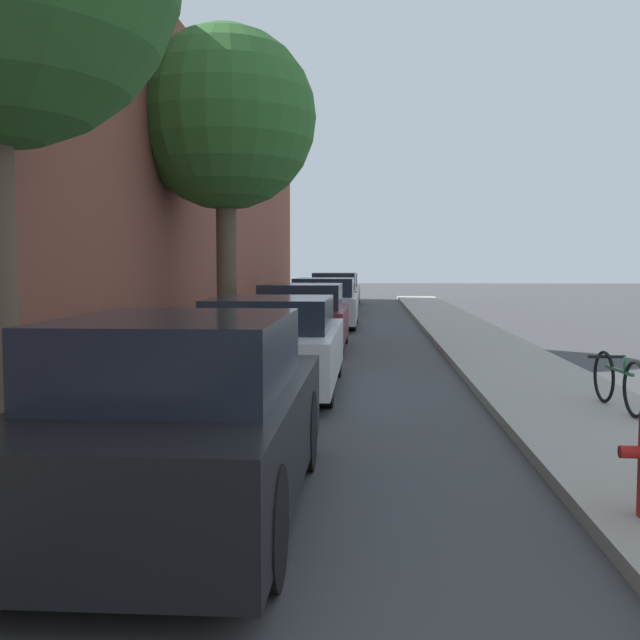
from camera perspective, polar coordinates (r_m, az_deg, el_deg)
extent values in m
plane|color=#3D3D3F|center=(14.71, 2.09, -2.79)|extent=(120.00, 120.00, 0.00)
cube|color=#9E998E|center=(15.07, -9.00, -2.45)|extent=(2.00, 52.00, 0.12)
cube|color=#9E998E|center=(14.91, 13.32, -2.58)|extent=(2.00, 52.00, 0.12)
cube|color=brown|center=(15.45, -14.14, 11.06)|extent=(0.70, 52.00, 7.34)
cylinder|color=black|center=(6.90, -13.77, -8.01)|extent=(0.22, 0.70, 0.70)
cylinder|color=black|center=(6.61, -1.37, -8.42)|extent=(0.22, 0.70, 0.70)
cylinder|color=black|center=(4.73, -22.91, -13.92)|extent=(0.22, 0.70, 0.70)
cylinder|color=black|center=(4.30, -4.39, -15.45)|extent=(0.22, 0.70, 0.70)
cube|color=black|center=(5.52, -10.26, -8.80)|extent=(1.67, 3.90, 0.73)
cube|color=black|center=(5.26, -10.76, -2.54)|extent=(1.47, 2.03, 0.52)
cylinder|color=black|center=(12.21, -6.64, -2.57)|extent=(0.22, 0.72, 0.72)
cylinder|color=black|center=(12.02, 1.10, -2.64)|extent=(0.22, 0.72, 0.72)
cylinder|color=black|center=(9.69, -9.43, -4.36)|extent=(0.22, 0.72, 0.72)
cylinder|color=black|center=(9.45, 0.35, -4.52)|extent=(0.22, 0.72, 0.72)
cube|color=silver|center=(10.79, -3.60, -2.47)|extent=(1.87, 4.20, 0.69)
cube|color=black|center=(10.57, -3.73, 0.49)|extent=(1.64, 2.18, 0.45)
cylinder|color=black|center=(17.25, -3.67, -0.60)|extent=(0.22, 0.70, 0.70)
cylinder|color=black|center=(17.12, 1.75, -0.63)|extent=(0.22, 0.70, 0.70)
cylinder|color=black|center=(14.83, -4.91, -1.39)|extent=(0.22, 0.70, 0.70)
cylinder|color=black|center=(14.67, 1.41, -1.44)|extent=(0.22, 0.70, 0.70)
cube|color=maroon|center=(15.93, -1.34, -0.31)|extent=(1.85, 3.96, 0.69)
cube|color=black|center=(15.74, -1.39, 1.83)|extent=(1.63, 2.06, 0.51)
cylinder|color=black|center=(23.32, -1.44, 0.63)|extent=(0.22, 0.68, 0.68)
cylinder|color=black|center=(23.23, 2.62, 0.61)|extent=(0.22, 0.68, 0.68)
cylinder|color=black|center=(20.43, -2.19, 0.12)|extent=(0.22, 0.68, 0.68)
cylinder|color=black|center=(20.32, 2.45, 0.10)|extent=(0.22, 0.68, 0.68)
cube|color=silver|center=(21.80, 0.37, 0.93)|extent=(1.88, 4.70, 0.72)
cube|color=black|center=(21.58, 0.34, 2.53)|extent=(1.65, 2.44, 0.51)
cylinder|color=black|center=(29.56, -0.21, 1.41)|extent=(0.22, 0.70, 0.70)
cylinder|color=black|center=(29.49, 2.76, 1.40)|extent=(0.22, 0.70, 0.70)
cylinder|color=black|center=(26.69, -0.64, 1.11)|extent=(0.22, 0.70, 0.70)
cylinder|color=black|center=(26.62, 2.65, 1.10)|extent=(0.22, 0.70, 0.70)
cube|color=tan|center=(28.07, 1.15, 1.67)|extent=(1.74, 4.64, 0.71)
cube|color=black|center=(27.86, 1.13, 3.00)|extent=(1.53, 2.41, 0.60)
cylinder|color=black|center=(35.39, 0.30, 1.81)|extent=(0.22, 0.63, 0.63)
cylinder|color=black|center=(35.33, 2.87, 1.80)|extent=(0.22, 0.63, 0.63)
cylinder|color=black|center=(32.82, 0.03, 1.62)|extent=(0.22, 0.63, 0.63)
cylinder|color=black|center=(32.75, 2.80, 1.61)|extent=(0.22, 0.63, 0.63)
cube|color=#1E6066|center=(34.06, 1.50, 2.03)|extent=(1.80, 4.16, 0.65)
cube|color=black|center=(33.87, 1.49, 3.08)|extent=(1.58, 2.16, 0.60)
cylinder|color=brown|center=(16.25, -7.13, 4.83)|extent=(0.43, 0.43, 3.72)
sphere|color=#2D6028|center=(16.54, -7.22, 15.00)|extent=(3.86, 3.86, 3.86)
cylinder|color=red|center=(5.44, 22.55, -9.27)|extent=(0.14, 0.09, 0.09)
torus|color=black|center=(9.75, 20.81, -4.06)|extent=(0.08, 0.64, 0.63)
torus|color=black|center=(8.91, 22.88, -4.88)|extent=(0.08, 0.64, 0.63)
cube|color=#2D7547|center=(9.31, 21.82, -3.58)|extent=(0.08, 0.77, 0.04)
cylinder|color=#2D7547|center=(9.15, 22.22, -3.18)|extent=(0.04, 0.04, 0.17)
cube|color=black|center=(9.65, 21.00, -2.63)|extent=(0.44, 0.06, 0.04)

